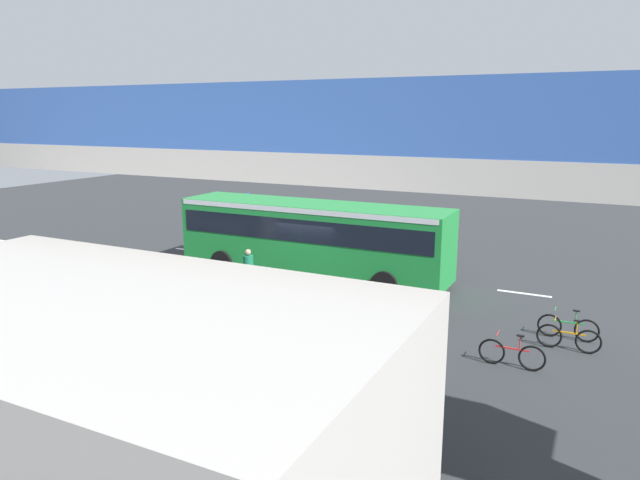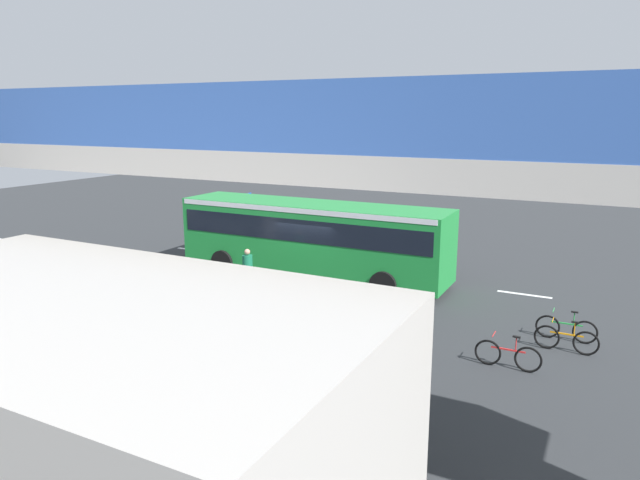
% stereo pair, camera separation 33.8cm
% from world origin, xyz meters
% --- Properties ---
extents(ground, '(80.00, 80.00, 0.00)m').
position_xyz_m(ground, '(0.00, 0.00, 0.00)').
color(ground, '#2D3033').
extents(city_bus, '(11.54, 2.85, 3.15)m').
position_xyz_m(city_bus, '(0.31, -0.53, 1.88)').
color(city_bus, '#1E8C38').
rests_on(city_bus, ground).
extents(parked_van, '(4.80, 2.17, 2.05)m').
position_xyz_m(parked_van, '(7.87, 7.49, 1.18)').
color(parked_van, silver).
rests_on(parked_van, ground).
extents(bicycle_orange, '(1.77, 0.44, 0.96)m').
position_xyz_m(bicycle_orange, '(-9.86, 2.98, 0.37)').
color(bicycle_orange, black).
rests_on(bicycle_orange, ground).
extents(bicycle_red, '(1.77, 0.44, 0.96)m').
position_xyz_m(bicycle_red, '(-8.55, 4.90, 0.37)').
color(bicycle_red, black).
rests_on(bicycle_red, ground).
extents(bicycle_green, '(1.77, 0.44, 0.96)m').
position_xyz_m(bicycle_green, '(-9.78, 2.06, 0.37)').
color(bicycle_green, black).
rests_on(bicycle_green, ground).
extents(pedestrian, '(0.38, 0.38, 1.79)m').
position_xyz_m(pedestrian, '(1.34, 2.72, 0.89)').
color(pedestrian, '#2D2D38').
rests_on(pedestrian, ground).
extents(traffic_sign, '(0.08, 0.60, 2.80)m').
position_xyz_m(traffic_sign, '(5.90, -4.02, 1.89)').
color(traffic_sign, slate).
rests_on(traffic_sign, ground).
extents(lane_dash_leftmost, '(2.00, 0.20, 0.01)m').
position_xyz_m(lane_dash_leftmost, '(-8.00, -2.15, 0.00)').
color(lane_dash_leftmost, silver).
rests_on(lane_dash_leftmost, ground).
extents(lane_dash_left, '(2.00, 0.20, 0.01)m').
position_xyz_m(lane_dash_left, '(-4.00, -2.15, 0.00)').
color(lane_dash_left, silver).
rests_on(lane_dash_left, ground).
extents(lane_dash_centre, '(2.00, 0.20, 0.01)m').
position_xyz_m(lane_dash_centre, '(0.00, -2.15, 0.00)').
color(lane_dash_centre, silver).
rests_on(lane_dash_centre, ground).
extents(lane_dash_right, '(2.00, 0.20, 0.01)m').
position_xyz_m(lane_dash_right, '(4.00, -2.15, 0.00)').
color(lane_dash_right, silver).
rests_on(lane_dash_right, ground).
extents(lane_dash_rightmost, '(2.00, 0.20, 0.01)m').
position_xyz_m(lane_dash_rightmost, '(8.00, -2.15, 0.00)').
color(lane_dash_rightmost, silver).
rests_on(lane_dash_rightmost, ground).
extents(pedestrian_overpass, '(31.28, 2.60, 7.22)m').
position_xyz_m(pedestrian_overpass, '(0.00, 10.96, 5.45)').
color(pedestrian_overpass, '#B2ADA5').
rests_on(pedestrian_overpass, ground).
extents(station_building, '(9.00, 5.04, 4.20)m').
position_xyz_m(station_building, '(-4.01, 14.69, 2.10)').
color(station_building, '#B2ADA5').
rests_on(station_building, ground).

